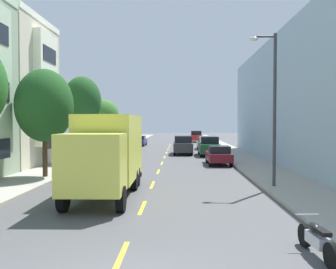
{
  "coord_description": "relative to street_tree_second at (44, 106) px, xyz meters",
  "views": [
    {
      "loc": [
        1.42,
        -6.32,
        3.24
      ],
      "look_at": [
        0.33,
        27.18,
        2.16
      ],
      "focal_mm": 37.53,
      "sensor_mm": 36.0,
      "label": 1
    }
  ],
  "objects": [
    {
      "name": "ground_plane",
      "position": [
        6.4,
        16.22,
        -4.25
      ],
      "size": [
        160.0,
        160.0,
        0.0
      ],
      "primitive_type": "plane",
      "color": "#4C4C4F"
    },
    {
      "name": "sidewalk_left",
      "position": [
        -0.7,
        14.22,
        -4.18
      ],
      "size": [
        3.2,
        120.0,
        0.14
      ],
      "primitive_type": "cube",
      "color": "#A39E93",
      "rests_on": "ground_plane"
    },
    {
      "name": "sidewalk_right",
      "position": [
        13.5,
        14.22,
        -4.18
      ],
      "size": [
        3.2,
        120.0,
        0.14
      ],
      "primitive_type": "cube",
      "color": "#A39E93",
      "rests_on": "ground_plane"
    },
    {
      "name": "lane_centerline_dashes",
      "position": [
        6.4,
        10.72,
        -4.25
      ],
      "size": [
        0.14,
        47.2,
        0.01
      ],
      "color": "yellow",
      "rests_on": "ground_plane"
    },
    {
      "name": "street_tree_second",
      "position": [
        0.0,
        0.0,
        0.0
      ],
      "size": [
        3.3,
        3.3,
        6.23
      ],
      "color": "#47331E",
      "rests_on": "sidewalk_left"
    },
    {
      "name": "street_tree_third",
      "position": [
        0.0,
        7.88,
        0.73
      ],
      "size": [
        3.05,
        3.05,
        6.85
      ],
      "color": "#47331E",
      "rests_on": "sidewalk_left"
    },
    {
      "name": "street_tree_farthest",
      "position": [
        0.0,
        15.76,
        -0.34
      ],
      "size": [
        3.21,
        3.21,
        5.56
      ],
      "color": "#47331E",
      "rests_on": "sidewalk_left"
    },
    {
      "name": "street_lamp",
      "position": [
        12.36,
        -2.67,
        0.19
      ],
      "size": [
        1.35,
        0.28,
        7.49
      ],
      "color": "#38383D",
      "rests_on": "sidewalk_right"
    },
    {
      "name": "delivery_box_truck",
      "position": [
        4.6,
        -4.41,
        -2.25
      ],
      "size": [
        2.5,
        7.48,
        3.6
      ],
      "color": "#D8D84C",
      "rests_on": "ground_plane"
    },
    {
      "name": "parked_hatchback_burgundy",
      "position": [
        10.87,
        7.25,
        -3.5
      ],
      "size": [
        1.79,
        4.02,
        1.5
      ],
      "color": "maroon",
      "rests_on": "ground_plane"
    },
    {
      "name": "parked_suv_forest",
      "position": [
        10.75,
        14.94,
        -3.27
      ],
      "size": [
        1.97,
        4.81,
        1.93
      ],
      "color": "#194C28",
      "rests_on": "ground_plane"
    },
    {
      "name": "parked_pickup_sky",
      "position": [
        2.03,
        3.61,
        -3.42
      ],
      "size": [
        2.07,
        5.33,
        1.73
      ],
      "color": "#7A9EC6",
      "rests_on": "ground_plane"
    },
    {
      "name": "parked_sedan_white",
      "position": [
        2.09,
        10.45,
        -3.5
      ],
      "size": [
        1.92,
        4.55,
        1.43
      ],
      "color": "silver",
      "rests_on": "ground_plane"
    },
    {
      "name": "parked_hatchback_champagne",
      "position": [
        10.89,
        23.51,
        -3.5
      ],
      "size": [
        1.81,
        4.03,
        1.5
      ],
      "color": "tan",
      "rests_on": "ground_plane"
    },
    {
      "name": "parked_wagon_orange",
      "position": [
        2.13,
        20.54,
        -3.45
      ],
      "size": [
        1.83,
        4.7,
        1.5
      ],
      "color": "orange",
      "rests_on": "ground_plane"
    },
    {
      "name": "parked_suv_red",
      "position": [
        10.69,
        40.51,
        -3.27
      ],
      "size": [
        1.99,
        4.82,
        1.93
      ],
      "color": "#AD1E1E",
      "rests_on": "ground_plane"
    },
    {
      "name": "parked_sedan_navy",
      "position": [
        2.06,
        29.95,
        -3.5
      ],
      "size": [
        1.9,
        4.54,
        1.43
      ],
      "color": "navy",
      "rests_on": "ground_plane"
    },
    {
      "name": "moving_charcoal_sedan",
      "position": [
        8.2,
        16.55,
        -3.27
      ],
      "size": [
        1.95,
        4.8,
        1.93
      ],
      "color": "#333338",
      "rests_on": "ground_plane"
    },
    {
      "name": "parked_motorcycle",
      "position": [
        11.15,
        -11.59,
        -3.84
      ],
      "size": [
        0.62,
        2.05,
        0.9
      ],
      "color": "black",
      "rests_on": "ground_plane"
    }
  ]
}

